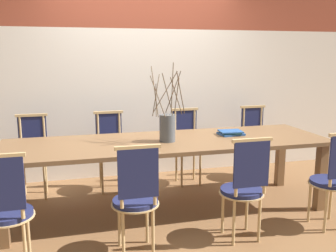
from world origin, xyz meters
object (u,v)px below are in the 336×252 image
Objects in this scene: dining_table at (168,148)px; vase_centerpiece at (167,127)px; book_stack at (231,133)px; chair_near_center at (244,185)px; chair_far_center at (187,144)px.

vase_centerpiece is (-0.02, -0.04, 0.23)m from dining_table.
book_stack reaches higher than dining_table.
dining_table is 12.18× the size of book_stack.
dining_table is 0.94m from chair_near_center.
chair_far_center reaches higher than dining_table.
book_stack is (0.26, 0.88, 0.27)m from chair_near_center.
vase_centerpiece is 0.77m from book_stack.
vase_centerpiece is at bearing 122.77° from chair_near_center.
book_stack is at bearing 73.76° from chair_near_center.
chair_far_center is (-0.01, 1.59, 0.00)m from chair_near_center.
dining_table is 3.49× the size of chair_near_center.
chair_far_center reaches higher than book_stack.
chair_far_center is 0.80m from book_stack.
vase_centerpiece is at bearing 60.23° from chair_far_center.
chair_far_center is at bearing 60.23° from vase_centerpiece.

